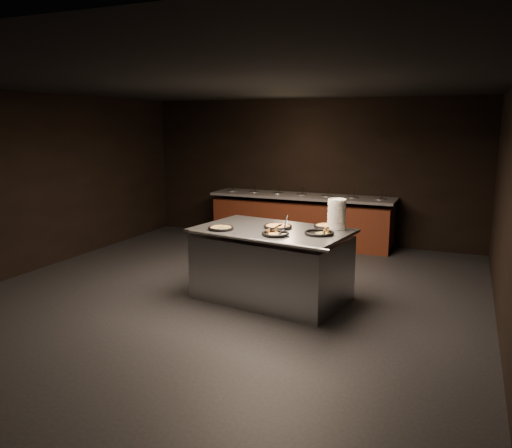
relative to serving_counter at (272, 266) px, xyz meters
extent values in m
cube|color=black|center=(-0.63, -0.32, -0.47)|extent=(7.00, 8.00, 0.01)
cube|color=black|center=(-0.63, -0.32, 2.44)|extent=(7.00, 8.00, 0.01)
cube|color=black|center=(-0.63, 3.69, 0.98)|extent=(7.00, 0.01, 2.90)
cube|color=black|center=(-4.14, -0.32, 0.98)|extent=(0.01, 8.00, 2.90)
cube|color=black|center=(2.87, -0.32, 0.98)|extent=(0.01, 8.00, 2.90)
cube|color=#521C13|center=(-0.63, 3.26, -0.04)|extent=(3.60, 0.75, 0.85)
cube|color=#5C5C61|center=(-0.63, 3.26, 0.51)|extent=(3.70, 0.83, 0.05)
cube|color=#3A150D|center=(-0.63, 3.26, -0.43)|extent=(3.60, 0.69, 0.08)
cylinder|color=#A5A8AC|center=(-2.18, 3.26, 0.51)|extent=(0.22, 0.22, 0.08)
cylinder|color=#437930|center=(-2.18, 3.26, 0.54)|extent=(0.19, 0.19, 0.02)
cylinder|color=black|center=(-2.15, 3.24, 0.62)|extent=(0.04, 0.10, 0.19)
cylinder|color=#A5A8AC|center=(-1.66, 3.26, 0.51)|extent=(0.22, 0.22, 0.08)
cylinder|color=#437930|center=(-1.66, 3.26, 0.54)|extent=(0.19, 0.19, 0.02)
cylinder|color=black|center=(-1.63, 3.24, 0.62)|extent=(0.04, 0.10, 0.19)
cylinder|color=#A5A8AC|center=(-1.15, 3.26, 0.51)|extent=(0.22, 0.22, 0.08)
cylinder|color=#437930|center=(-1.15, 3.26, 0.54)|extent=(0.19, 0.19, 0.02)
cylinder|color=black|center=(-1.12, 3.24, 0.62)|extent=(0.04, 0.10, 0.19)
cylinder|color=#A5A8AC|center=(-0.63, 3.26, 0.51)|extent=(0.22, 0.22, 0.08)
cylinder|color=#437930|center=(-0.63, 3.26, 0.54)|extent=(0.19, 0.19, 0.02)
cylinder|color=black|center=(-0.60, 3.24, 0.62)|extent=(0.04, 0.10, 0.19)
cylinder|color=#A5A8AC|center=(-0.11, 3.26, 0.51)|extent=(0.22, 0.22, 0.08)
cylinder|color=#437930|center=(-0.11, 3.26, 0.54)|extent=(0.19, 0.19, 0.02)
cylinder|color=black|center=(-0.08, 3.24, 0.62)|extent=(0.04, 0.10, 0.19)
cylinder|color=#A5A8AC|center=(0.40, 3.26, 0.51)|extent=(0.22, 0.22, 0.08)
cylinder|color=#437930|center=(0.40, 3.26, 0.54)|extent=(0.19, 0.19, 0.02)
cylinder|color=black|center=(0.43, 3.24, 0.62)|extent=(0.04, 0.10, 0.19)
cylinder|color=#A5A8AC|center=(0.92, 3.26, 0.51)|extent=(0.22, 0.22, 0.08)
cylinder|color=#437930|center=(0.92, 3.26, 0.54)|extent=(0.19, 0.19, 0.02)
cylinder|color=black|center=(0.95, 3.24, 0.62)|extent=(0.04, 0.10, 0.19)
cube|color=#A5A8AC|center=(0.00, 0.00, -0.03)|extent=(2.13, 1.49, 0.89)
cube|color=#A5A8AC|center=(0.00, 0.00, 0.50)|extent=(2.22, 1.58, 0.04)
cylinder|color=#A5A8AC|center=(0.00, -0.64, 0.50)|extent=(2.03, 0.36, 0.04)
cylinder|color=white|center=(0.81, 0.35, 0.72)|extent=(0.25, 0.25, 0.41)
cylinder|color=black|center=(-0.63, -0.29, 0.52)|extent=(0.33, 0.33, 0.01)
torus|color=black|center=(-0.63, -0.29, 0.54)|extent=(0.35, 0.35, 0.04)
torus|color=#9F5929|center=(-0.63, -0.29, 0.54)|extent=(0.29, 0.29, 0.03)
cylinder|color=#AB8F44|center=(-0.63, -0.29, 0.54)|extent=(0.25, 0.25, 0.02)
cube|color=black|center=(-0.63, -0.29, 0.55)|extent=(0.03, 0.25, 0.00)
cube|color=black|center=(-0.63, -0.29, 0.55)|extent=(0.25, 0.03, 0.00)
cylinder|color=black|center=(0.04, 0.11, 0.52)|extent=(0.37, 0.37, 0.01)
torus|color=black|center=(0.04, 0.11, 0.54)|extent=(0.40, 0.40, 0.04)
torus|color=#9F5929|center=(0.04, 0.11, 0.54)|extent=(0.34, 0.34, 0.03)
cylinder|color=#F2A858|center=(0.04, 0.11, 0.54)|extent=(0.29, 0.29, 0.02)
cube|color=black|center=(0.04, 0.11, 0.55)|extent=(0.06, 0.29, 0.00)
cube|color=black|center=(0.04, 0.11, 0.55)|extent=(0.29, 0.06, 0.00)
cylinder|color=black|center=(0.65, 0.40, 0.52)|extent=(0.33, 0.33, 0.01)
torus|color=black|center=(0.65, 0.40, 0.54)|extent=(0.35, 0.35, 0.04)
torus|color=#9F5929|center=(0.65, 0.40, 0.54)|extent=(0.29, 0.29, 0.03)
cylinder|color=#F2A858|center=(0.65, 0.40, 0.54)|extent=(0.25, 0.25, 0.02)
cube|color=black|center=(0.65, 0.40, 0.55)|extent=(0.22, 0.12, 0.00)
cube|color=black|center=(0.65, 0.40, 0.55)|extent=(0.12, 0.22, 0.00)
cylinder|color=black|center=(0.18, -0.34, 0.52)|extent=(0.34, 0.34, 0.01)
torus|color=black|center=(0.18, -0.34, 0.54)|extent=(0.36, 0.36, 0.04)
cylinder|color=black|center=(0.69, -0.06, 0.52)|extent=(0.37, 0.37, 0.01)
torus|color=black|center=(0.69, -0.06, 0.54)|extent=(0.39, 0.39, 0.04)
cube|color=#A5A8AC|center=(0.13, 0.26, 0.54)|extent=(0.12, 0.14, 0.00)
cylinder|color=black|center=(0.17, 0.09, 0.63)|extent=(0.06, 0.22, 0.14)
cylinder|color=#A5A8AC|center=(0.15, 0.18, 0.57)|extent=(0.03, 0.11, 0.09)
cube|color=#A5A8AC|center=(0.32, -0.33, 0.54)|extent=(0.12, 0.10, 0.00)
cylinder|color=black|center=(0.17, -0.31, 0.61)|extent=(0.19, 0.05, 0.12)
cylinder|color=#A5A8AC|center=(0.24, -0.32, 0.56)|extent=(0.10, 0.03, 0.08)
camera|label=1|loc=(2.41, -6.21, 1.92)|focal=35.00mm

